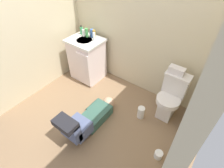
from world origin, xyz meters
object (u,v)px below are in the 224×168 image
(bottle_blue, at_px, (92,33))
(soap_dispenser, at_px, (82,31))
(person_plumber, at_px, (87,119))
(toilet_paper_roll, at_px, (158,155))
(tissue_box, at_px, (177,70))
(toilet, at_px, (171,97))
(vanity_cabinet, at_px, (87,59))
(bottle_amber, at_px, (94,34))
(bottle_green, at_px, (87,33))
(paper_towel_roll, at_px, (141,112))
(bottle_white, at_px, (83,33))
(bottle_clear, at_px, (94,37))
(faucet, at_px, (90,34))

(bottle_blue, bearing_deg, soap_dispenser, -173.99)
(person_plumber, bearing_deg, toilet_paper_roll, 10.39)
(tissue_box, bearing_deg, toilet, -63.57)
(vanity_cabinet, xyz_separation_m, toilet_paper_roll, (1.90, -0.73, -0.37))
(bottle_blue, distance_m, bottle_amber, 0.06)
(bottle_green, distance_m, paper_towel_roll, 1.67)
(toilet_paper_roll, bearing_deg, paper_towel_roll, 139.58)
(soap_dispenser, height_order, paper_towel_roll, soap_dispenser)
(toilet, relative_size, bottle_white, 5.73)
(toilet, bearing_deg, tissue_box, 116.43)
(toilet, bearing_deg, bottle_white, 178.46)
(paper_towel_roll, bearing_deg, bottle_amber, 161.34)
(soap_dispenser, bearing_deg, bottle_white, -27.16)
(person_plumber, distance_m, bottle_green, 1.53)
(bottle_clear, distance_m, toilet_paper_roll, 2.09)
(bottle_green, xyz_separation_m, toilet_paper_roll, (1.94, -0.84, -0.85))
(vanity_cabinet, height_order, person_plumber, vanity_cabinet)
(faucet, bearing_deg, bottle_white, -145.22)
(tissue_box, relative_size, toilet_paper_roll, 2.00)
(bottle_clear, bearing_deg, tissue_box, 2.31)
(person_plumber, xyz_separation_m, tissue_box, (0.80, 1.05, 0.62))
(soap_dispenser, xyz_separation_m, bottle_clear, (0.36, -0.06, 0.01))
(vanity_cabinet, bearing_deg, bottle_amber, 56.54)
(bottle_white, xyz_separation_m, toilet_paper_roll, (2.00, -0.81, -0.84))
(toilet, distance_m, tissue_box, 0.44)
(bottle_amber, bearing_deg, bottle_white, -161.67)
(bottle_green, bearing_deg, bottle_clear, -10.73)
(person_plumber, distance_m, bottle_amber, 1.48)
(bottle_blue, distance_m, paper_towel_roll, 1.61)
(vanity_cabinet, relative_size, bottle_green, 5.22)
(bottle_white, height_order, toilet_paper_roll, bottle_white)
(tissue_box, bearing_deg, bottle_green, -179.32)
(tissue_box, relative_size, bottle_amber, 1.47)
(toilet, relative_size, tissue_box, 3.41)
(person_plumber, distance_m, bottle_blue, 1.52)
(bottle_green, bearing_deg, toilet_paper_roll, -23.31)
(toilet, bearing_deg, bottle_amber, 175.93)
(bottle_clear, distance_m, paper_towel_roll, 1.49)
(person_plumber, distance_m, toilet_paper_roll, 1.10)
(toilet, distance_m, toilet_paper_roll, 0.86)
(soap_dispenser, height_order, bottle_amber, soap_dispenser)
(soap_dispenser, relative_size, bottle_blue, 1.14)
(bottle_white, bearing_deg, bottle_green, 22.43)
(bottle_white, xyz_separation_m, bottle_blue, (0.14, 0.07, 0.01))
(paper_towel_roll, bearing_deg, toilet_paper_roll, -40.42)
(bottle_white, xyz_separation_m, bottle_amber, (0.20, 0.06, 0.01))
(bottle_white, bearing_deg, toilet_paper_roll, -22.15)
(person_plumber, bearing_deg, bottle_green, 130.05)
(bottle_white, relative_size, bottle_blue, 0.89)
(bottle_blue, bearing_deg, bottle_white, -152.52)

